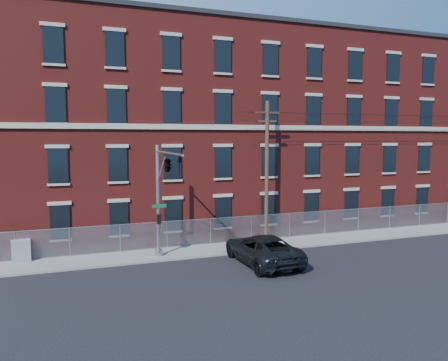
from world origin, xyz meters
name	(u,v)px	position (x,y,z in m)	size (l,w,h in m)	color
ground	(276,268)	(0.00, 0.00, 0.00)	(140.00, 140.00, 0.00)	black
sidewalk	(385,234)	(12.00, 5.00, 0.06)	(65.00, 3.00, 0.12)	gray
mill_building	(324,132)	(12.00, 13.93, 8.15)	(55.30, 14.32, 16.30)	maroon
chain_link_fence	(374,218)	(12.00, 6.30, 1.06)	(59.06, 0.06, 1.85)	#A5A8AD
traffic_signal_mast	(165,176)	(-6.00, 2.18, 5.39)	(0.90, 6.75, 7.00)	#9EA0A5
utility_pole_near	(267,169)	(2.00, 5.60, 5.34)	(1.80, 0.28, 10.00)	#452F22
pickup_truck	(262,249)	(-0.33, 1.23, 0.87)	(2.90, 6.28, 1.75)	black
utility_cabinet	(21,251)	(-14.06, 6.00, 0.78)	(1.06, 0.53, 1.33)	#929598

